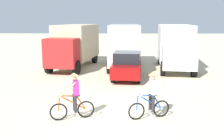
{
  "coord_description": "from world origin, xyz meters",
  "views": [
    {
      "loc": [
        0.19,
        -10.13,
        3.82
      ],
      "look_at": [
        -0.07,
        3.86,
        1.1
      ],
      "focal_mm": 42.36,
      "sensor_mm": 36.0,
      "label": 1
    }
  ],
  "objects_px": {
    "cyclist_orange_shirt": "(74,98)",
    "box_truck_grey_hauler": "(124,44)",
    "sedan_parked": "(127,65)",
    "box_truck_white_box": "(175,45)",
    "box_truck_tan_camper": "(75,44)",
    "cyclist_cowboy_hat": "(151,97)"
  },
  "relations": [
    {
      "from": "box_truck_grey_hauler",
      "to": "box_truck_white_box",
      "type": "xyz_separation_m",
      "value": [
        3.88,
        -0.79,
        0.0
      ]
    },
    {
      "from": "cyclist_orange_shirt",
      "to": "box_truck_grey_hauler",
      "type": "bearing_deg",
      "value": 78.87
    },
    {
      "from": "box_truck_tan_camper",
      "to": "cyclist_orange_shirt",
      "type": "bearing_deg",
      "value": -81.36
    },
    {
      "from": "box_truck_grey_hauler",
      "to": "box_truck_white_box",
      "type": "height_order",
      "value": "same"
    },
    {
      "from": "sedan_parked",
      "to": "cyclist_cowboy_hat",
      "type": "xyz_separation_m",
      "value": [
        0.67,
        -7.0,
        -0.04
      ]
    },
    {
      "from": "box_truck_white_box",
      "to": "cyclist_orange_shirt",
      "type": "xyz_separation_m",
      "value": [
        -6.11,
        -10.57,
        -1.03
      ]
    },
    {
      "from": "box_truck_grey_hauler",
      "to": "sedan_parked",
      "type": "distance_m",
      "value": 4.35
    },
    {
      "from": "box_truck_tan_camper",
      "to": "sedan_parked",
      "type": "bearing_deg",
      "value": -45.23
    },
    {
      "from": "box_truck_grey_hauler",
      "to": "sedan_parked",
      "type": "bearing_deg",
      "value": -89.15
    },
    {
      "from": "cyclist_cowboy_hat",
      "to": "box_truck_white_box",
      "type": "bearing_deg",
      "value": 73.23
    },
    {
      "from": "sedan_parked",
      "to": "cyclist_orange_shirt",
      "type": "relative_size",
      "value": 2.39
    },
    {
      "from": "sedan_parked",
      "to": "box_truck_white_box",
      "type": "bearing_deg",
      "value": 42.08
    },
    {
      "from": "box_truck_white_box",
      "to": "cyclist_orange_shirt",
      "type": "bearing_deg",
      "value": -120.03
    },
    {
      "from": "box_truck_tan_camper",
      "to": "sedan_parked",
      "type": "relative_size",
      "value": 1.62
    },
    {
      "from": "box_truck_white_box",
      "to": "sedan_parked",
      "type": "height_order",
      "value": "box_truck_white_box"
    },
    {
      "from": "box_truck_grey_hauler",
      "to": "cyclist_orange_shirt",
      "type": "bearing_deg",
      "value": -101.13
    },
    {
      "from": "box_truck_tan_camper",
      "to": "box_truck_grey_hauler",
      "type": "xyz_separation_m",
      "value": [
        3.93,
        0.21,
        0.0
      ]
    },
    {
      "from": "box_truck_grey_hauler",
      "to": "cyclist_orange_shirt",
      "type": "height_order",
      "value": "box_truck_grey_hauler"
    },
    {
      "from": "box_truck_white_box",
      "to": "cyclist_orange_shirt",
      "type": "relative_size",
      "value": 3.83
    },
    {
      "from": "cyclist_cowboy_hat",
      "to": "cyclist_orange_shirt",
      "type": "bearing_deg",
      "value": -177.45
    },
    {
      "from": "sedan_parked",
      "to": "cyclist_orange_shirt",
      "type": "bearing_deg",
      "value": -107.87
    },
    {
      "from": "sedan_parked",
      "to": "box_truck_grey_hauler",
      "type": "bearing_deg",
      "value": 90.85
    }
  ]
}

